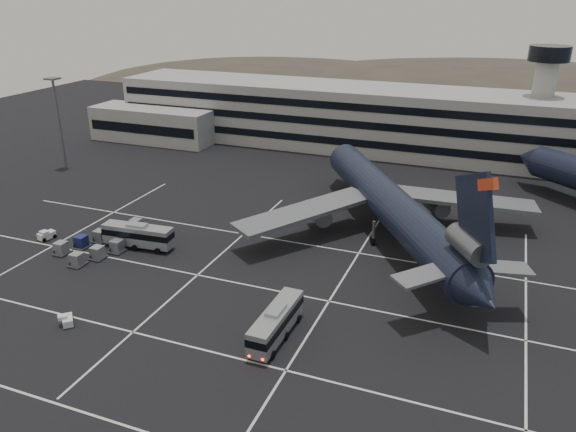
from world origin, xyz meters
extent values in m
plane|color=black|center=(0.00, 0.00, 0.00)|extent=(260.00, 260.00, 0.00)
cube|color=silver|center=(0.00, -22.00, 0.01)|extent=(90.00, 0.25, 0.01)
cube|color=silver|center=(0.00, -10.00, 0.01)|extent=(90.00, 0.25, 0.01)
cube|color=silver|center=(0.00, 4.00, 0.01)|extent=(90.00, 0.25, 0.01)
cube|color=silver|center=(0.00, 18.00, 0.01)|extent=(90.00, 0.25, 0.01)
cube|color=silver|center=(-30.00, 6.00, 0.01)|extent=(0.25, 55.00, 0.01)
cube|color=silver|center=(-6.00, 6.00, 0.01)|extent=(0.25, 55.00, 0.01)
cube|color=silver|center=(12.00, 6.00, 0.01)|extent=(0.25, 55.00, 0.01)
cube|color=silver|center=(34.00, 6.00, 0.01)|extent=(0.25, 55.00, 0.01)
cube|color=gray|center=(0.00, 72.00, 7.00)|extent=(120.00, 18.00, 14.00)
cube|color=black|center=(0.00, 62.95, 3.50)|extent=(118.00, 0.20, 1.60)
cube|color=black|center=(0.00, 62.95, 7.50)|extent=(118.00, 0.20, 1.60)
cube|color=black|center=(0.00, 62.95, 11.20)|extent=(118.00, 0.20, 1.60)
cube|color=gray|center=(-50.00, 60.00, 4.00)|extent=(30.00, 10.00, 8.00)
cylinder|color=gray|center=(35.00, 74.00, 11.00)|extent=(4.40, 4.40, 22.00)
cylinder|color=black|center=(35.00, 74.00, 22.50)|extent=(8.00, 8.00, 3.00)
ellipsoid|color=#38332B|center=(-60.00, 170.00, -10.50)|extent=(196.00, 140.00, 32.00)
ellipsoid|color=#38332B|center=(30.00, 170.00, -13.50)|extent=(252.00, 180.00, 44.00)
cylinder|color=slate|center=(-55.00, 35.00, 9.00)|extent=(0.50, 0.50, 18.00)
cube|color=slate|center=(-55.00, 35.00, 18.10)|extent=(2.40, 2.40, 0.35)
cylinder|color=black|center=(14.79, 24.88, 5.20)|extent=(30.51, 43.49, 5.60)
cone|color=black|center=(0.71, 46.98, 5.20)|extent=(7.14, 6.80, 5.60)
cone|color=black|center=(29.02, 2.53, 5.20)|extent=(6.94, 6.92, 5.04)
cube|color=black|center=(27.14, 5.48, 12.60)|extent=(5.51, 8.26, 10.97)
cube|color=red|center=(27.95, 4.21, 16.80)|extent=(2.20, 3.02, 2.24)
cylinder|color=#595B60|center=(26.87, 5.90, 9.30)|extent=(5.50, 6.51, 2.70)
cube|color=slate|center=(23.06, 4.07, 5.80)|extent=(7.60, 7.54, 0.87)
cube|color=slate|center=(30.15, 8.58, 5.80)|extent=(8.15, 5.63, 0.87)
cube|color=slate|center=(3.17, 19.85, 4.40)|extent=(17.25, 21.11, 1.75)
cylinder|color=#595B60|center=(4.09, 23.99, 2.70)|extent=(5.23, 6.09, 2.70)
cube|color=slate|center=(24.25, 33.28, 4.40)|extent=(22.64, 9.42, 1.75)
cylinder|color=#595B60|center=(20.11, 34.20, 2.70)|extent=(5.23, 6.09, 2.70)
cylinder|color=slate|center=(6.53, 37.83, 2.20)|extent=(0.44, 0.44, 3.00)
cylinder|color=black|center=(6.53, 37.83, 0.55)|extent=(1.01, 1.20, 1.10)
cylinder|color=slate|center=(13.16, 21.47, 2.20)|extent=(0.44, 0.44, 3.00)
cylinder|color=black|center=(13.16, 21.47, 0.55)|extent=(1.01, 1.20, 1.10)
cylinder|color=slate|center=(18.56, 24.91, 2.20)|extent=(0.44, 0.44, 3.00)
cylinder|color=black|center=(18.56, 24.91, 0.55)|extent=(1.01, 1.20, 1.10)
cone|color=black|center=(33.78, 58.18, 5.20)|extent=(7.08, 7.18, 5.60)
cube|color=gray|center=(8.95, -5.15, 1.90)|extent=(2.46, 10.23, 2.78)
cube|color=black|center=(8.95, -5.15, 2.23)|extent=(2.52, 10.29, 0.88)
cube|color=gray|center=(8.95, -5.15, 3.46)|extent=(1.52, 2.80, 0.32)
cylinder|color=black|center=(7.74, -8.70, 0.44)|extent=(0.31, 0.89, 0.89)
cylinder|color=black|center=(10.06, -8.73, 0.44)|extent=(0.31, 0.89, 0.89)
cylinder|color=black|center=(7.79, -5.13, 0.44)|extent=(0.31, 0.89, 0.89)
cylinder|color=black|center=(10.11, -5.16, 0.44)|extent=(0.31, 0.89, 0.89)
cylinder|color=black|center=(7.84, -1.56, 0.44)|extent=(0.31, 0.89, 0.89)
cylinder|color=black|center=(10.16, -1.59, 0.44)|extent=(0.31, 0.89, 0.89)
cube|color=#FF0C05|center=(8.13, -10.25, 0.83)|extent=(0.23, 0.08, 0.20)
cube|color=#FF0C05|center=(9.62, -10.28, 0.83)|extent=(0.23, 0.08, 0.20)
cube|color=gray|center=(-18.03, 8.27, 1.93)|extent=(10.52, 3.19, 2.83)
cube|color=black|center=(-18.03, 8.27, 2.27)|extent=(10.59, 3.26, 0.89)
cube|color=gray|center=(-18.03, 8.27, 3.51)|extent=(2.94, 1.73, 0.33)
cylinder|color=black|center=(-14.32, 7.39, 0.45)|extent=(0.93, 0.37, 0.90)
cylinder|color=black|center=(-14.52, 9.73, 0.45)|extent=(0.93, 0.37, 0.90)
cylinder|color=black|center=(-17.94, 7.09, 0.45)|extent=(0.93, 0.37, 0.90)
cylinder|color=black|center=(-18.13, 9.44, 0.45)|extent=(0.93, 0.37, 0.90)
cylinder|color=black|center=(-21.55, 6.80, 0.45)|extent=(0.93, 0.37, 0.90)
cylinder|color=black|center=(-21.75, 9.14, 0.45)|extent=(0.93, 0.37, 0.90)
cube|color=silver|center=(-32.54, 5.66, 0.60)|extent=(1.89, 2.65, 0.98)
cube|color=silver|center=(-32.69, 5.14, 1.25)|extent=(1.41, 1.26, 0.54)
cylinder|color=black|center=(-33.35, 4.98, 0.30)|extent=(0.39, 0.65, 0.61)
cylinder|color=black|center=(-32.20, 4.66, 0.30)|extent=(0.39, 0.65, 0.61)
cylinder|color=black|center=(-32.89, 6.65, 0.30)|extent=(0.39, 0.65, 0.61)
cylinder|color=black|center=(-31.74, 6.34, 0.30)|extent=(0.39, 0.65, 0.61)
cube|color=silver|center=(-13.67, -11.33, 0.50)|extent=(2.19, 2.20, 0.82)
cube|color=silver|center=(-13.35, -11.66, 1.05)|extent=(1.29, 1.29, 0.46)
cylinder|color=black|center=(-13.52, -12.20, 0.26)|extent=(0.50, 0.51, 0.51)
cylinder|color=black|center=(-12.80, -11.50, 0.26)|extent=(0.50, 0.51, 0.51)
cylinder|color=black|center=(-14.54, -11.16, 0.26)|extent=(0.50, 0.51, 0.51)
cylinder|color=black|center=(-13.82, -10.46, 0.26)|extent=(0.50, 0.51, 0.51)
cube|color=#2D2D30|center=(-26.88, 2.43, 0.16)|extent=(2.59, 2.74, 0.18)
cylinder|color=black|center=(-26.88, 2.43, 0.10)|extent=(0.10, 0.20, 0.20)
cube|color=gray|center=(-26.88, 2.43, 1.03)|extent=(2.01, 2.01, 1.58)
cube|color=#2D2D30|center=(-22.38, 0.43, 0.16)|extent=(2.59, 2.74, 0.18)
cylinder|color=black|center=(-22.38, 0.43, 0.10)|extent=(0.10, 0.20, 0.20)
cube|color=gray|center=(-22.38, 0.43, 1.03)|extent=(2.01, 2.01, 1.58)
cube|color=#2D2D30|center=(-25.68, 5.13, 0.16)|extent=(2.59, 2.74, 0.18)
cylinder|color=black|center=(-25.68, 5.13, 0.10)|extent=(0.10, 0.20, 0.20)
cube|color=#161C4E|center=(-25.68, 5.13, 1.03)|extent=(2.01, 2.01, 1.58)
cube|color=#2D2D30|center=(-21.18, 3.13, 0.16)|extent=(2.59, 2.74, 0.18)
cylinder|color=black|center=(-21.18, 3.13, 0.10)|extent=(0.10, 0.20, 0.20)
cube|color=gray|center=(-21.18, 3.13, 1.03)|extent=(2.01, 2.01, 1.58)
cube|color=#2D2D30|center=(-24.48, 7.83, 0.16)|extent=(2.59, 2.74, 0.18)
cylinder|color=black|center=(-24.48, 7.83, 0.10)|extent=(0.10, 0.20, 0.20)
cube|color=gray|center=(-24.48, 7.83, 1.03)|extent=(2.01, 2.01, 1.58)
cube|color=#2D2D30|center=(-19.98, 5.83, 0.16)|extent=(2.59, 2.74, 0.18)
cylinder|color=black|center=(-19.98, 5.83, 0.10)|extent=(0.10, 0.20, 0.20)
cube|color=gray|center=(-19.98, 5.83, 1.03)|extent=(2.01, 2.01, 1.58)
cube|color=#2D2D30|center=(-23.27, 10.53, 0.16)|extent=(2.59, 2.74, 0.18)
cylinder|color=black|center=(-23.27, 10.53, 0.10)|extent=(0.10, 0.20, 0.20)
cube|color=#161C4E|center=(-23.27, 10.53, 1.03)|extent=(2.01, 2.01, 1.58)
cube|color=#2D2D30|center=(-18.78, 8.53, 0.16)|extent=(2.59, 2.74, 0.18)
cylinder|color=black|center=(-18.78, 8.53, 0.10)|extent=(0.10, 0.20, 0.20)
cube|color=gray|center=(-18.78, 8.53, 1.03)|extent=(2.01, 2.01, 1.58)
cube|color=#2D2D30|center=(-22.07, 13.23, 0.16)|extent=(2.59, 2.74, 0.18)
cylinder|color=black|center=(-22.07, 13.23, 0.10)|extent=(0.10, 0.20, 0.20)
cube|color=gray|center=(-22.07, 13.23, 1.03)|extent=(2.01, 2.01, 1.58)
cube|color=#2D2D30|center=(-17.58, 11.22, 0.16)|extent=(2.59, 2.74, 0.18)
cylinder|color=black|center=(-17.58, 11.22, 0.10)|extent=(0.10, 0.20, 0.20)
cube|color=gray|center=(-17.58, 11.22, 1.03)|extent=(2.01, 2.01, 1.58)
camera|label=1|loc=(28.68, -51.96, 35.14)|focal=35.00mm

